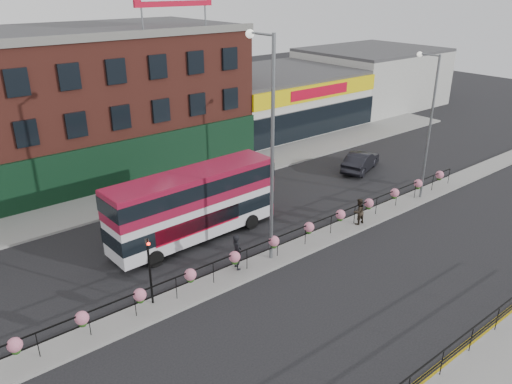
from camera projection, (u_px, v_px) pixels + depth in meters
ground at (291, 252)px, 26.56m from camera, size 120.00×120.00×0.00m
north_pavement at (176, 185)px, 35.11m from camera, size 60.00×4.00×0.15m
median at (291, 251)px, 26.53m from camera, size 60.00×1.60×0.15m
yellow_line_inner at (459, 348)px, 19.61m from camera, size 60.00×0.10×0.01m
yellow_line_outer at (463, 351)px, 19.48m from camera, size 60.00×0.10×0.01m
brick_building at (68, 102)px, 36.52m from camera, size 25.00×12.21×10.30m
supermarket at (274, 99)px, 49.03m from camera, size 15.00×12.25×5.30m
warehouse_east at (371, 77)px, 57.44m from camera, size 14.50×12.00×6.30m
median_railing at (292, 235)px, 26.15m from camera, size 30.04×0.56×1.23m
south_railing at (443, 357)px, 17.79m from camera, size 20.04×0.05×1.12m
double_decker_bus at (194, 199)px, 27.02m from camera, size 9.89×2.72×3.97m
car at (361, 161)px, 37.76m from camera, size 4.44×5.44×1.46m
pedestrian_a at (237, 252)px, 24.45m from camera, size 0.88×0.75×1.87m
pedestrian_b at (359, 211)px, 29.05m from camera, size 0.86×0.72×1.57m
lamp_column_west at (269, 133)px, 23.39m from camera, size 0.40×1.96×11.16m
lamp_column_east at (428, 115)px, 31.00m from camera, size 0.33×1.62×9.21m
traffic_light_median at (149, 257)px, 21.24m from camera, size 0.15×0.28×3.65m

